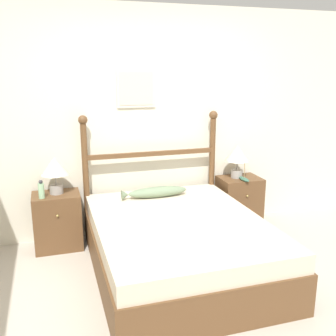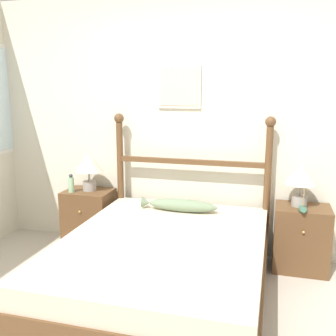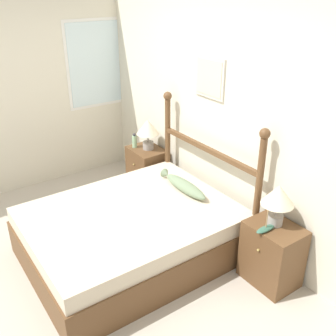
% 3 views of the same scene
% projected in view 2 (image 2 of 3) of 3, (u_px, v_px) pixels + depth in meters
% --- Properties ---
extents(wall_back, '(6.40, 0.08, 2.55)m').
position_uv_depth(wall_back, '(193.00, 126.00, 3.91)').
color(wall_back, beige).
rests_on(wall_back, ground_plane).
extents(bed, '(1.55, 1.99, 0.52)m').
position_uv_depth(bed, '(164.00, 270.00, 3.07)').
color(bed, brown).
rests_on(bed, ground_plane).
extents(headboard, '(1.58, 0.10, 1.40)m').
position_uv_depth(headboard, '(190.00, 176.00, 3.87)').
color(headboard, brown).
rests_on(headboard, ground_plane).
extents(nightstand_left, '(0.49, 0.40, 0.60)m').
position_uv_depth(nightstand_left, '(89.00, 218.00, 4.15)').
color(nightstand_left, brown).
rests_on(nightstand_left, ground_plane).
extents(nightstand_right, '(0.49, 0.40, 0.60)m').
position_uv_depth(nightstand_right, '(301.00, 238.00, 3.60)').
color(nightstand_right, brown).
rests_on(nightstand_right, ground_plane).
extents(table_lamp_left, '(0.29, 0.29, 0.39)m').
position_uv_depth(table_lamp_left, '(89.00, 165.00, 4.05)').
color(table_lamp_left, gray).
rests_on(table_lamp_left, nightstand_left).
extents(table_lamp_right, '(0.29, 0.29, 0.39)m').
position_uv_depth(table_lamp_right, '(301.00, 177.00, 3.51)').
color(table_lamp_right, gray).
rests_on(table_lamp_right, nightstand_right).
extents(bottle, '(0.06, 0.06, 0.19)m').
position_uv_depth(bottle, '(71.00, 184.00, 4.02)').
color(bottle, '#99C699').
rests_on(bottle, nightstand_left).
extents(model_boat, '(0.07, 0.22, 0.21)m').
position_uv_depth(model_boat, '(303.00, 209.00, 3.43)').
color(model_boat, '#386651').
rests_on(model_boat, nightstand_right).
extents(fish_pillow, '(0.72, 0.15, 0.12)m').
position_uv_depth(fish_pillow, '(180.00, 205.00, 3.66)').
color(fish_pillow, gray).
rests_on(fish_pillow, bed).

